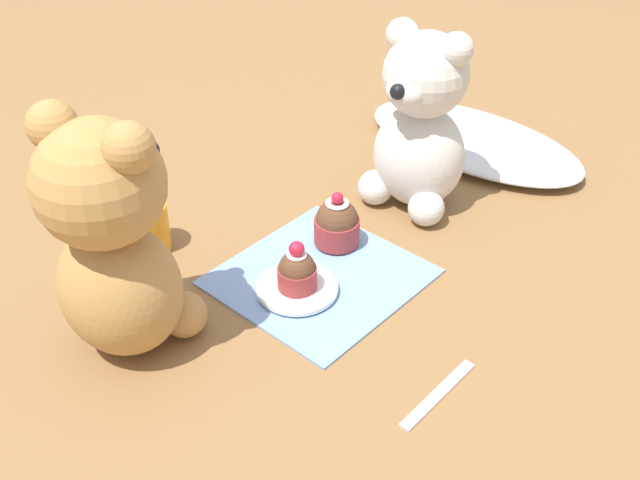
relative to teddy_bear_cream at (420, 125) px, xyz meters
name	(u,v)px	position (x,y,z in m)	size (l,w,h in m)	color
ground_plane	(320,278)	(0.02, -0.21, -0.12)	(4.00, 4.00, 0.00)	olive
knitted_placemat	(320,276)	(0.02, -0.21, -0.11)	(0.21, 0.22, 0.01)	#7A9ED1
tulle_cloth	(473,140)	(-0.02, 0.18, -0.10)	(0.35, 0.18, 0.03)	silver
teddy_bear_cream	(420,125)	(0.00, 0.00, 0.00)	(0.13, 0.13, 0.25)	silver
teddy_bear_tan	(114,240)	(-0.06, -0.42, 0.02)	(0.16, 0.15, 0.27)	#B78447
cupcake_near_cream_bear	(337,224)	(-0.01, -0.15, -0.08)	(0.06, 0.06, 0.07)	#993333
saucer_plate	(297,288)	(0.02, -0.25, -0.11)	(0.09, 0.09, 0.01)	white
cupcake_near_tan_bear	(297,271)	(0.02, -0.25, -0.08)	(0.05, 0.05, 0.06)	#993333
juice_glass	(149,227)	(-0.18, -0.31, -0.08)	(0.05, 0.05, 0.06)	orange
teaspoon	(438,393)	(0.23, -0.27, -0.11)	(0.11, 0.01, 0.01)	silver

